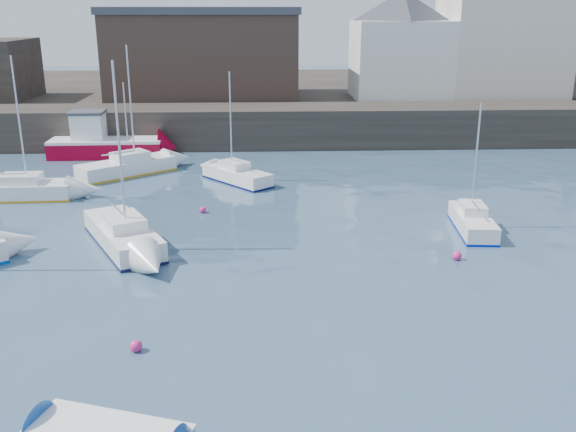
{
  "coord_description": "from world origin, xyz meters",
  "views": [
    {
      "loc": [
        -1.18,
        -15.03,
        10.27
      ],
      "look_at": [
        0.0,
        12.0,
        1.5
      ],
      "focal_mm": 40.0,
      "sensor_mm": 36.0,
      "label": 1
    }
  ],
  "objects_px": {
    "fishing_boat": "(103,142)",
    "sailboat_c": "(473,221)",
    "sailboat_f": "(237,175)",
    "buoy_near": "(136,351)",
    "sailboat_e": "(18,190)",
    "sailboat_b": "(123,234)",
    "buoy_mid": "(457,260)",
    "buoy_far": "(203,213)",
    "sailboat_h": "(127,167)"
  },
  "relations": [
    {
      "from": "fishing_boat",
      "to": "buoy_near",
      "type": "distance_m",
      "value": 29.43
    },
    {
      "from": "fishing_boat",
      "to": "buoy_mid",
      "type": "height_order",
      "value": "fishing_boat"
    },
    {
      "from": "sailboat_b",
      "to": "buoy_far",
      "type": "height_order",
      "value": "sailboat_b"
    },
    {
      "from": "sailboat_c",
      "to": "buoy_mid",
      "type": "height_order",
      "value": "sailboat_c"
    },
    {
      "from": "sailboat_e",
      "to": "sailboat_f",
      "type": "relative_size",
      "value": 1.18
    },
    {
      "from": "fishing_boat",
      "to": "sailboat_e",
      "type": "relative_size",
      "value": 1.02
    },
    {
      "from": "sailboat_b",
      "to": "sailboat_e",
      "type": "bearing_deg",
      "value": 133.51
    },
    {
      "from": "buoy_near",
      "to": "buoy_mid",
      "type": "xyz_separation_m",
      "value": [
        12.35,
        7.19,
        0.0
      ]
    },
    {
      "from": "sailboat_c",
      "to": "buoy_near",
      "type": "height_order",
      "value": "sailboat_c"
    },
    {
      "from": "buoy_mid",
      "to": "buoy_far",
      "type": "xyz_separation_m",
      "value": [
        -11.45,
        7.17,
        0.0
      ]
    },
    {
      "from": "sailboat_c",
      "to": "buoy_far",
      "type": "relative_size",
      "value": 17.57
    },
    {
      "from": "fishing_boat",
      "to": "sailboat_e",
      "type": "height_order",
      "value": "sailboat_e"
    },
    {
      "from": "fishing_boat",
      "to": "sailboat_c",
      "type": "bearing_deg",
      "value": -38.93
    },
    {
      "from": "buoy_mid",
      "to": "sailboat_h",
      "type": "bearing_deg",
      "value": 137.47
    },
    {
      "from": "fishing_boat",
      "to": "sailboat_e",
      "type": "bearing_deg",
      "value": -101.9
    },
    {
      "from": "sailboat_f",
      "to": "buoy_mid",
      "type": "xyz_separation_m",
      "value": [
        9.85,
        -13.38,
        -0.47
      ]
    },
    {
      "from": "sailboat_b",
      "to": "buoy_near",
      "type": "height_order",
      "value": "sailboat_b"
    },
    {
      "from": "fishing_boat",
      "to": "sailboat_f",
      "type": "bearing_deg",
      "value": -38.4
    },
    {
      "from": "sailboat_b",
      "to": "sailboat_h",
      "type": "distance_m",
      "value": 13.42
    },
    {
      "from": "buoy_mid",
      "to": "buoy_far",
      "type": "relative_size",
      "value": 1.17
    },
    {
      "from": "fishing_boat",
      "to": "sailboat_e",
      "type": "xyz_separation_m",
      "value": [
        -2.32,
        -10.99,
        -0.51
      ]
    },
    {
      "from": "sailboat_c",
      "to": "buoy_far",
      "type": "height_order",
      "value": "sailboat_c"
    },
    {
      "from": "sailboat_c",
      "to": "sailboat_e",
      "type": "relative_size",
      "value": 0.77
    },
    {
      "from": "buoy_near",
      "to": "sailboat_f",
      "type": "bearing_deg",
      "value": 83.06
    },
    {
      "from": "sailboat_f",
      "to": "buoy_near",
      "type": "bearing_deg",
      "value": -96.94
    },
    {
      "from": "buoy_far",
      "to": "sailboat_e",
      "type": "bearing_deg",
      "value": 163.72
    },
    {
      "from": "sailboat_c",
      "to": "sailboat_f",
      "type": "relative_size",
      "value": 0.91
    },
    {
      "from": "sailboat_c",
      "to": "sailboat_e",
      "type": "distance_m",
      "value": 24.85
    },
    {
      "from": "sailboat_b",
      "to": "buoy_near",
      "type": "distance_m",
      "value": 9.87
    },
    {
      "from": "sailboat_e",
      "to": "buoy_near",
      "type": "xyz_separation_m",
      "value": [
        9.76,
        -17.47,
        -0.52
      ]
    },
    {
      "from": "sailboat_c",
      "to": "sailboat_f",
      "type": "distance_m",
      "value": 15.15
    },
    {
      "from": "fishing_boat",
      "to": "sailboat_c",
      "type": "relative_size",
      "value": 1.32
    },
    {
      "from": "buoy_near",
      "to": "sailboat_h",
      "type": "bearing_deg",
      "value": 101.56
    },
    {
      "from": "sailboat_b",
      "to": "buoy_mid",
      "type": "relative_size",
      "value": 20.31
    },
    {
      "from": "sailboat_b",
      "to": "buoy_mid",
      "type": "distance_m",
      "value": 14.84
    },
    {
      "from": "fishing_boat",
      "to": "sailboat_h",
      "type": "relative_size",
      "value": 0.99
    },
    {
      "from": "sailboat_h",
      "to": "buoy_far",
      "type": "relative_size",
      "value": 23.38
    },
    {
      "from": "fishing_boat",
      "to": "buoy_near",
      "type": "relative_size",
      "value": 20.42
    },
    {
      "from": "sailboat_f",
      "to": "buoy_near",
      "type": "xyz_separation_m",
      "value": [
        -2.5,
        -20.57,
        -0.47
      ]
    },
    {
      "from": "buoy_near",
      "to": "sailboat_c",
      "type": "bearing_deg",
      "value": 37.63
    },
    {
      "from": "sailboat_c",
      "to": "sailboat_h",
      "type": "bearing_deg",
      "value": 147.92
    },
    {
      "from": "sailboat_f",
      "to": "buoy_near",
      "type": "relative_size",
      "value": 17.0
    },
    {
      "from": "fishing_boat",
      "to": "sailboat_b",
      "type": "distance_m",
      "value": 19.57
    },
    {
      "from": "sailboat_f",
      "to": "buoy_mid",
      "type": "distance_m",
      "value": 16.62
    },
    {
      "from": "sailboat_b",
      "to": "sailboat_e",
      "type": "relative_size",
      "value": 1.04
    },
    {
      "from": "sailboat_e",
      "to": "buoy_near",
      "type": "distance_m",
      "value": 20.02
    },
    {
      "from": "sailboat_c",
      "to": "sailboat_e",
      "type": "bearing_deg",
      "value": 164.81
    },
    {
      "from": "sailboat_c",
      "to": "buoy_mid",
      "type": "xyz_separation_m",
      "value": [
        -1.87,
        -3.77,
        -0.47
      ]
    },
    {
      "from": "buoy_near",
      "to": "buoy_far",
      "type": "relative_size",
      "value": 1.13
    },
    {
      "from": "buoy_near",
      "to": "buoy_far",
      "type": "distance_m",
      "value": 14.38
    }
  ]
}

